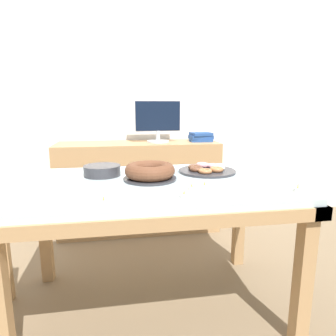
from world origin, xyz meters
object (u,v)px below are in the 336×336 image
Objects in this scene: cake_chocolate_round at (150,172)px; tealight_centre at (298,189)px; computer_monitor at (158,121)px; tealight_right_edge at (192,188)px; tealight_near_front at (205,186)px; book_stack at (201,137)px; tealight_left_edge at (184,195)px; plate_stack at (102,170)px; pastry_platter at (207,170)px; tealight_near_cakes at (104,202)px.

cake_chocolate_round reaches higher than tealight_centre.
computer_monitor is 1.37m from tealight_right_edge.
tealight_near_front is at bearing 162.87° from tealight_centre.
book_stack is 1.55m from tealight_left_edge.
computer_monitor is 10.60× the size of tealight_left_edge.
computer_monitor reaches higher than tealight_centre.
plate_stack reaches higher than tealight_centre.
computer_monitor reaches higher than tealight_right_edge.
tealight_right_edge is (-0.02, -1.35, -0.25)m from computer_monitor.
cake_chocolate_round is 0.84× the size of pastry_platter.
book_stack reaches higher than tealight_centre.
computer_monitor is at bearing 99.76° from pastry_platter.
pastry_platter is at bearing -80.24° from computer_monitor.
book_stack reaches higher than tealight_near_front.
tealight_near_front and tealight_right_edge have the same top height.
plate_stack is (-0.62, 0.01, 0.02)m from pastry_platter.
book_stack reaches higher than cake_chocolate_round.
cake_chocolate_round is 0.33m from tealight_near_front.
plate_stack is at bearing -131.41° from book_stack.
tealight_near_front is 0.07m from tealight_right_edge.
plate_stack is (-0.86, -0.97, -0.08)m from book_stack.
tealight_near_front and tealight_centre have the same top height.
tealight_right_edge is (-0.18, -0.37, -0.00)m from pastry_platter.
book_stack is 0.62× the size of pastry_platter.
plate_stack is at bearing 179.04° from pastry_platter.
tealight_near_front is (0.05, -1.33, -0.25)m from computer_monitor.
plate_stack is 0.62m from tealight_near_front.
computer_monitor is 1.10m from plate_stack.
tealight_near_front is at bearing -108.36° from pastry_platter.
tealight_right_edge is at bearing 167.31° from tealight_centre.
computer_monitor is at bearing 86.91° from tealight_left_edge.
plate_stack is at bearing 151.17° from cake_chocolate_round.
tealight_near_cakes is 1.00× the size of tealight_near_front.
computer_monitor reaches higher than plate_stack.
cake_chocolate_round is 7.21× the size of tealight_centre.
tealight_near_front and tealight_left_edge have the same top height.
cake_chocolate_round is at bearing -159.69° from pastry_platter.
tealight_near_front is (0.51, -0.36, -0.02)m from plate_stack.
cake_chocolate_round reaches higher than pastry_platter.
plate_stack reaches higher than tealight_left_edge.
tealight_left_edge is (0.37, -0.49, -0.02)m from plate_stack.
tealight_left_edge is at bearing -179.45° from tealight_centre.
computer_monitor is at bearing 74.19° from tealight_near_cakes.
tealight_near_cakes is (-0.83, -1.50, -0.10)m from book_stack.
computer_monitor is at bearing 89.32° from tealight_right_edge.
tealight_right_edge is at bearing 61.16° from tealight_left_edge.
tealight_near_front is 1.00× the size of tealight_centre.
tealight_right_edge is at bearing -116.62° from pastry_platter.
pastry_platter is (0.17, -0.98, -0.25)m from computer_monitor.
book_stack reaches higher than tealight_near_cakes.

